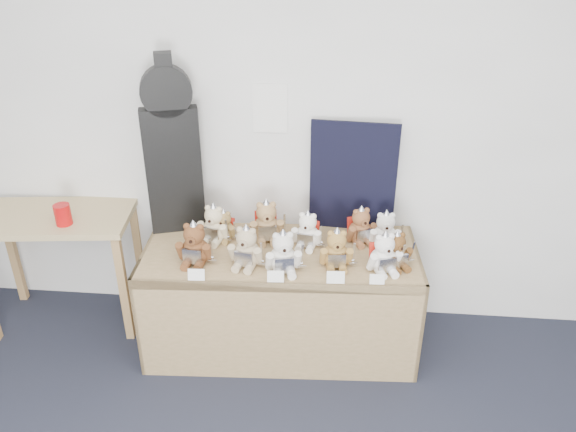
# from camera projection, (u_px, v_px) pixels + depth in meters

# --- Properties ---
(room_shell) EXTENTS (6.00, 6.00, 6.00)m
(room_shell) POSITION_uv_depth(u_px,v_px,m) (270.00, 109.00, 3.36)
(room_shell) COLOR white
(room_shell) RESTS_ON floor
(display_table) EXTENTS (1.68, 0.78, 0.69)m
(display_table) POSITION_uv_depth(u_px,v_px,m) (280.00, 278.00, 3.35)
(display_table) COLOR olive
(display_table) RESTS_ON floor
(side_table) EXTENTS (1.01, 0.64, 0.79)m
(side_table) POSITION_uv_depth(u_px,v_px,m) (57.00, 232.00, 3.59)
(side_table) COLOR #9F8055
(side_table) RESTS_ON floor
(guitar_case) EXTENTS (0.35, 0.20, 1.11)m
(guitar_case) POSITION_uv_depth(u_px,v_px,m) (172.00, 148.00, 3.35)
(guitar_case) COLOR black
(guitar_case) RESTS_ON display_table
(navy_board) EXTENTS (0.53, 0.06, 0.71)m
(navy_board) POSITION_uv_depth(u_px,v_px,m) (353.00, 177.00, 3.44)
(navy_board) COLOR black
(navy_board) RESTS_ON display_table
(red_cup) EXTENTS (0.10, 0.10, 0.13)m
(red_cup) POSITION_uv_depth(u_px,v_px,m) (63.00, 215.00, 3.39)
(red_cup) COLOR #B70C0D
(red_cup) RESTS_ON side_table
(teddy_front_far_left) EXTENTS (0.23, 0.19, 0.29)m
(teddy_front_far_left) POSITION_uv_depth(u_px,v_px,m) (195.00, 245.00, 3.18)
(teddy_front_far_left) COLOR brown
(teddy_front_far_left) RESTS_ON display_table
(teddy_front_left) EXTENTS (0.23, 0.20, 0.28)m
(teddy_front_left) POSITION_uv_depth(u_px,v_px,m) (246.00, 248.00, 3.16)
(teddy_front_left) COLOR tan
(teddy_front_left) RESTS_ON display_table
(teddy_front_centre) EXTENTS (0.23, 0.21, 0.28)m
(teddy_front_centre) POSITION_uv_depth(u_px,v_px,m) (283.00, 254.00, 3.10)
(teddy_front_centre) COLOR silver
(teddy_front_centre) RESTS_ON display_table
(teddy_front_right) EXTENTS (0.22, 0.18, 0.26)m
(teddy_front_right) POSITION_uv_depth(u_px,v_px,m) (336.00, 250.00, 3.15)
(teddy_front_right) COLOR olive
(teddy_front_right) RESTS_ON display_table
(teddy_front_far_right) EXTENTS (0.22, 0.21, 0.27)m
(teddy_front_far_right) POSITION_uv_depth(u_px,v_px,m) (384.00, 254.00, 3.11)
(teddy_front_far_right) COLOR white
(teddy_front_far_right) RESTS_ON display_table
(teddy_front_end) EXTENTS (0.20, 0.20, 0.24)m
(teddy_front_end) POSITION_uv_depth(u_px,v_px,m) (396.00, 252.00, 3.15)
(teddy_front_end) COLOR brown
(teddy_front_end) RESTS_ON display_table
(teddy_back_left) EXTENTS (0.22, 0.20, 0.27)m
(teddy_back_left) POSITION_uv_depth(u_px,v_px,m) (214.00, 225.00, 3.41)
(teddy_back_left) COLOR beige
(teddy_back_left) RESTS_ON display_table
(teddy_back_centre_left) EXTENTS (0.24, 0.22, 0.29)m
(teddy_back_centre_left) POSITION_uv_depth(u_px,v_px,m) (267.00, 223.00, 3.42)
(teddy_back_centre_left) COLOR #A57F52
(teddy_back_centre_left) RESTS_ON display_table
(teddy_back_centre_right) EXTENTS (0.21, 0.18, 0.25)m
(teddy_back_centre_right) POSITION_uv_depth(u_px,v_px,m) (307.00, 231.00, 3.35)
(teddy_back_centre_right) COLOR white
(teddy_back_centre_right) RESTS_ON display_table
(teddy_back_right) EXTENTS (0.21, 0.20, 0.26)m
(teddy_back_right) POSITION_uv_depth(u_px,v_px,m) (361.00, 227.00, 3.40)
(teddy_back_right) COLOR brown
(teddy_back_right) RESTS_ON display_table
(teddy_back_end) EXTENTS (0.21, 0.17, 0.26)m
(teddy_back_end) POSITION_uv_depth(u_px,v_px,m) (385.00, 231.00, 3.34)
(teddy_back_end) COLOR white
(teddy_back_end) RESTS_ON display_table
(teddy_back_far_left) EXTENTS (0.18, 0.16, 0.22)m
(teddy_back_far_left) POSITION_uv_depth(u_px,v_px,m) (224.00, 226.00, 3.44)
(teddy_back_far_left) COLOR olive
(teddy_back_far_left) RESTS_ON display_table
(entry_card_a) EXTENTS (0.09, 0.03, 0.07)m
(entry_card_a) POSITION_uv_depth(u_px,v_px,m) (196.00, 275.00, 3.05)
(entry_card_a) COLOR white
(entry_card_a) RESTS_ON display_table
(entry_card_b) EXTENTS (0.09, 0.02, 0.06)m
(entry_card_b) POSITION_uv_depth(u_px,v_px,m) (276.00, 276.00, 3.04)
(entry_card_b) COLOR white
(entry_card_b) RESTS_ON display_table
(entry_card_c) EXTENTS (0.10, 0.03, 0.07)m
(entry_card_c) POSITION_uv_depth(u_px,v_px,m) (336.00, 277.00, 3.03)
(entry_card_c) COLOR white
(entry_card_c) RESTS_ON display_table
(entry_card_d) EXTENTS (0.08, 0.02, 0.06)m
(entry_card_d) POSITION_uv_depth(u_px,v_px,m) (377.00, 279.00, 3.02)
(entry_card_d) COLOR white
(entry_card_d) RESTS_ON display_table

